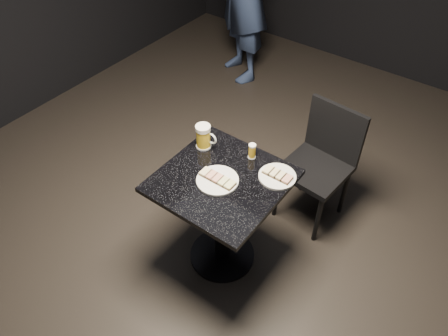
{
  "coord_description": "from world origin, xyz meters",
  "views": [
    {
      "loc": [
        1.06,
        -1.42,
        2.52
      ],
      "look_at": [
        0.0,
        0.02,
        0.82
      ],
      "focal_mm": 35.0,
      "sensor_mm": 36.0,
      "label": 1
    }
  ],
  "objects_px": {
    "beer_mug": "(204,137)",
    "chair": "(322,159)",
    "plate_large": "(217,180)",
    "table": "(222,207)",
    "plate_small": "(277,177)",
    "beer_tumbler": "(252,151)"
  },
  "relations": [
    {
      "from": "plate_small",
      "to": "beer_mug",
      "type": "xyz_separation_m",
      "value": [
        -0.51,
        -0.04,
        0.07
      ]
    },
    {
      "from": "plate_large",
      "to": "table",
      "type": "bearing_deg",
      "value": 75.06
    },
    {
      "from": "plate_large",
      "to": "plate_small",
      "type": "xyz_separation_m",
      "value": [
        0.26,
        0.23,
        0.0
      ]
    },
    {
      "from": "plate_large",
      "to": "plate_small",
      "type": "height_order",
      "value": "same"
    },
    {
      "from": "table",
      "to": "beer_mug",
      "type": "xyz_separation_m",
      "value": [
        -0.26,
        0.16,
        0.32
      ]
    },
    {
      "from": "plate_large",
      "to": "beer_tumbler",
      "type": "bearing_deg",
      "value": 81.61
    },
    {
      "from": "chair",
      "to": "plate_small",
      "type": "bearing_deg",
      "value": -93.77
    },
    {
      "from": "beer_mug",
      "to": "chair",
      "type": "bearing_deg",
      "value": 47.82
    },
    {
      "from": "beer_tumbler",
      "to": "plate_small",
      "type": "bearing_deg",
      "value": -14.98
    },
    {
      "from": "plate_large",
      "to": "beer_mug",
      "type": "xyz_separation_m",
      "value": [
        -0.25,
        0.19,
        0.07
      ]
    },
    {
      "from": "plate_small",
      "to": "beer_mug",
      "type": "relative_size",
      "value": 1.38
    },
    {
      "from": "plate_small",
      "to": "beer_mug",
      "type": "bearing_deg",
      "value": -175.98
    },
    {
      "from": "chair",
      "to": "plate_large",
      "type": "bearing_deg",
      "value": -110.33
    },
    {
      "from": "beer_tumbler",
      "to": "plate_large",
      "type": "bearing_deg",
      "value": -98.39
    },
    {
      "from": "plate_large",
      "to": "beer_mug",
      "type": "distance_m",
      "value": 0.32
    },
    {
      "from": "plate_small",
      "to": "beer_tumbler",
      "type": "xyz_separation_m",
      "value": [
        -0.21,
        0.06,
        0.04
      ]
    },
    {
      "from": "plate_large",
      "to": "beer_tumbler",
      "type": "xyz_separation_m",
      "value": [
        0.04,
        0.29,
        0.04
      ]
    },
    {
      "from": "table",
      "to": "chair",
      "type": "xyz_separation_m",
      "value": [
        0.29,
        0.76,
        -0.01
      ]
    },
    {
      "from": "plate_small",
      "to": "chair",
      "type": "height_order",
      "value": "chair"
    },
    {
      "from": "table",
      "to": "chair",
      "type": "bearing_deg",
      "value": 69.46
    },
    {
      "from": "beer_mug",
      "to": "chair",
      "type": "distance_m",
      "value": 0.88
    },
    {
      "from": "plate_small",
      "to": "chair",
      "type": "xyz_separation_m",
      "value": [
        0.04,
        0.57,
        -0.26
      ]
    }
  ]
}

